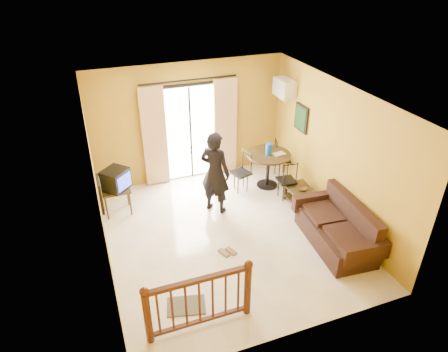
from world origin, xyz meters
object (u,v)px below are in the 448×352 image
object	(u,v)px
television	(116,179)
coffee_table	(302,196)
dining_table	(268,160)
standing_person	(215,173)
sofa	(338,229)

from	to	relation	value
television	coffee_table	size ratio (longest dim) A/B	0.72
coffee_table	dining_table	bearing A→B (deg)	106.12
coffee_table	television	bearing A→B (deg)	162.42
coffee_table	standing_person	bearing A→B (deg)	162.49
dining_table	standing_person	size ratio (longest dim) A/B	0.56
television	dining_table	xyz separation A→B (m)	(3.41, -0.10, -0.13)
television	coffee_table	bearing A→B (deg)	-61.49
dining_table	standing_person	world-z (taller)	standing_person
television	dining_table	world-z (taller)	television
sofa	standing_person	distance (m)	2.65
television	sofa	bearing A→B (deg)	-77.60
standing_person	coffee_table	bearing A→B (deg)	-150.95
coffee_table	standing_person	distance (m)	1.97
dining_table	coffee_table	distance (m)	1.19
television	sofa	xyz separation A→B (m)	(3.72, -2.48, -0.47)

